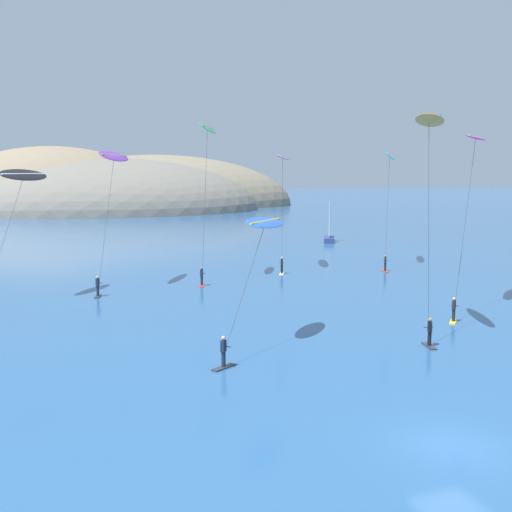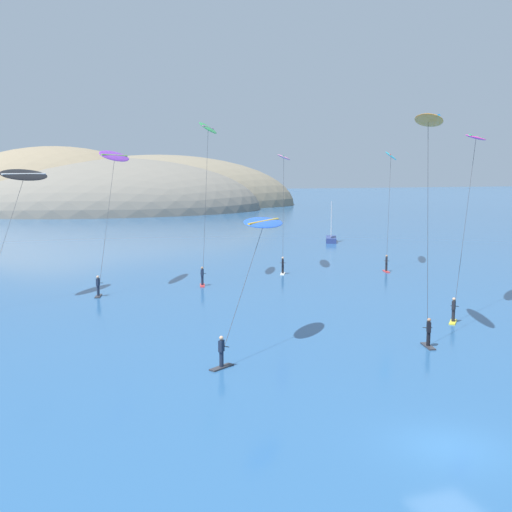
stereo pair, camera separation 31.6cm
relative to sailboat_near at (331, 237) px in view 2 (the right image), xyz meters
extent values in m
plane|color=#285689|center=(-25.19, -63.28, -0.64)|extent=(600.00, 600.00, 0.00)
ellipsoid|color=#7A705B|center=(-47.99, 94.57, -0.64)|extent=(74.16, 40.63, 22.04)
ellipsoid|color=slate|center=(-22.15, 79.28, -0.64)|extent=(75.98, 50.49, 26.13)
ellipsoid|color=#84755B|center=(-34.73, 83.09, -0.64)|extent=(58.35, 41.55, 31.63)
ellipsoid|color=#7A705B|center=(-7.20, 93.72, -0.64)|extent=(77.57, 40.12, 28.36)
cube|color=navy|center=(-0.13, -0.28, -0.29)|extent=(3.27, 4.95, 0.70)
cone|color=navy|center=(0.87, 1.90, -0.29)|extent=(1.50, 2.24, 0.67)
cylinder|color=#B2B2B7|center=(0.00, 0.00, 2.56)|extent=(0.12, 0.12, 5.00)
pyramid|color=white|center=(-0.38, -0.82, 2.38)|extent=(0.82, 1.67, 4.25)
cylinder|color=#A5A5AD|center=(-0.38, -0.82, 0.31)|extent=(0.82, 1.67, 0.08)
cube|color=#2D2D33|center=(-34.95, -30.03, -0.60)|extent=(0.74, 1.55, 0.08)
cylinder|color=#192338|center=(-34.95, -30.03, -0.16)|extent=(0.22, 0.22, 0.80)
cube|color=#192338|center=(-34.95, -30.03, 0.54)|extent=(0.34, 0.39, 0.60)
sphere|color=tan|center=(-34.95, -30.03, 0.96)|extent=(0.22, 0.22, 0.22)
cylinder|color=black|center=(-34.78, -29.72, 0.42)|extent=(0.50, 0.30, 0.04)
ellipsoid|color=purple|center=(-32.91, -26.35, 10.68)|extent=(3.98, 5.68, 1.08)
cylinder|color=#7ACC42|center=(-32.91, -26.35, 10.73)|extent=(2.78, 4.85, 0.16)
cylinder|color=#333338|center=(-33.84, -28.03, 5.50)|extent=(1.90, 3.41, 10.17)
cube|color=#2D2D33|center=(-30.61, -51.38, -0.60)|extent=(1.48, 1.14, 0.08)
cylinder|color=#192338|center=(-30.61, -51.38, -0.16)|extent=(0.22, 0.22, 0.80)
cube|color=#192338|center=(-30.61, -51.38, 0.54)|extent=(0.38, 0.39, 0.60)
sphere|color=tan|center=(-30.61, -51.38, 0.96)|extent=(0.22, 0.22, 0.22)
cylinder|color=black|center=(-30.37, -51.12, 0.42)|extent=(0.43, 0.40, 0.04)
ellipsoid|color=blue|center=(-26.86, -47.30, 6.50)|extent=(4.23, 4.40, 0.66)
cylinder|color=gold|center=(-26.86, -47.30, 6.55)|extent=(3.00, 3.24, 0.16)
cylinder|color=#333338|center=(-28.62, -49.21, 3.41)|extent=(3.54, 3.85, 5.99)
cube|color=silver|center=(-16.78, -24.35, -0.60)|extent=(1.01, 1.53, 0.08)
cylinder|color=black|center=(-16.78, -24.35, -0.16)|extent=(0.22, 0.22, 0.80)
cube|color=black|center=(-16.78, -24.35, 0.54)|extent=(0.31, 0.39, 0.60)
sphere|color=tan|center=(-16.78, -24.35, 0.96)|extent=(0.22, 0.22, 0.22)
cylinder|color=black|center=(-16.64, -24.03, 0.42)|extent=(0.52, 0.24, 0.04)
ellipsoid|color=pink|center=(-15.78, -21.90, 10.75)|extent=(3.49, 5.99, 0.70)
cylinder|color=#14895B|center=(-15.78, -21.90, 10.80)|extent=(2.26, 5.27, 0.16)
cylinder|color=#333338|center=(-16.21, -22.97, 5.54)|extent=(0.89, 2.16, 10.24)
cube|color=red|center=(-6.42, -26.39, -0.60)|extent=(0.79, 1.55, 0.08)
cylinder|color=black|center=(-6.42, -26.39, -0.16)|extent=(0.22, 0.22, 0.80)
cube|color=black|center=(-6.42, -26.39, 0.54)|extent=(0.35, 0.39, 0.60)
sphere|color=#9E7051|center=(-6.42, -26.39, 0.96)|extent=(0.22, 0.22, 0.22)
cylinder|color=black|center=(-6.23, -26.09, 0.42)|extent=(0.49, 0.33, 0.04)
ellipsoid|color=#23B2C6|center=(-4.02, -22.61, 10.96)|extent=(4.18, 5.59, 1.03)
cylinder|color=#DB4C38|center=(-4.02, -22.61, 11.01)|extent=(3.10, 4.76, 0.16)
cylinder|color=#333338|center=(-5.13, -24.35, 5.64)|extent=(2.25, 3.52, 10.45)
cube|color=red|center=(-25.82, -28.10, -0.60)|extent=(0.74, 1.55, 0.08)
cylinder|color=#192338|center=(-25.82, -28.10, -0.16)|extent=(0.22, 0.22, 0.80)
cube|color=#192338|center=(-25.82, -28.10, 0.54)|extent=(0.33, 0.39, 0.60)
sphere|color=#9E7051|center=(-25.82, -28.10, 0.96)|extent=(0.22, 0.22, 0.22)
cylinder|color=black|center=(-25.67, -27.79, 0.42)|extent=(0.51, 0.28, 0.04)
ellipsoid|color=green|center=(-24.39, -25.16, 13.26)|extent=(3.43, 5.08, 1.14)
cylinder|color=#D660B7|center=(-24.39, -25.16, 13.31)|extent=(2.21, 4.31, 0.16)
cylinder|color=#333338|center=(-25.03, -26.47, 6.79)|extent=(1.31, 2.66, 12.74)
cube|color=yellow|center=(-13.18, -46.79, -0.60)|extent=(1.29, 1.39, 0.08)
cylinder|color=black|center=(-13.18, -46.79, -0.16)|extent=(0.22, 0.22, 0.80)
cube|color=black|center=(-13.18, -46.79, 0.54)|extent=(0.39, 0.38, 0.60)
sphere|color=tan|center=(-13.18, -46.79, 0.96)|extent=(0.22, 0.22, 0.22)
cylinder|color=black|center=(-12.93, -46.56, 0.42)|extent=(0.40, 0.43, 0.04)
ellipsoid|color=#D62D9E|center=(-9.22, -43.15, 11.83)|extent=(4.64, 4.40, 0.51)
cylinder|color=#28D160|center=(-9.22, -43.15, 11.88)|extent=(3.75, 3.47, 0.16)
cylinder|color=#333338|center=(-11.07, -44.85, 6.07)|extent=(3.74, 3.44, 11.32)
cube|color=#2D2D33|center=(-18.19, -51.39, -0.60)|extent=(0.74, 1.55, 0.08)
cylinder|color=black|center=(-18.19, -51.39, -0.16)|extent=(0.22, 0.22, 0.80)
cube|color=black|center=(-18.19, -51.39, 0.54)|extent=(0.31, 0.39, 0.60)
sphere|color=#9E7051|center=(-18.19, -51.39, 0.96)|extent=(0.22, 0.22, 0.22)
cylinder|color=black|center=(-18.06, -51.07, 0.42)|extent=(0.52, 0.24, 0.04)
ellipsoid|color=orange|center=(-17.36, -49.33, 12.41)|extent=(3.36, 5.90, 0.80)
cylinder|color=#0F7FE5|center=(-17.36, -49.33, 12.46)|extent=(2.24, 5.22, 0.16)
cylinder|color=#333338|center=(-17.71, -50.20, 6.36)|extent=(0.73, 1.77, 11.89)
ellipsoid|color=black|center=(-40.16, -29.13, 9.14)|extent=(4.47, 5.16, 1.05)
cylinder|color=white|center=(-40.16, -29.13, 9.19)|extent=(3.24, 4.13, 0.16)
cylinder|color=#333338|center=(-41.61, -31.01, 4.73)|extent=(2.94, 3.80, 8.63)
camera|label=1|loc=(-39.54, -82.23, 9.56)|focal=45.00mm
camera|label=2|loc=(-39.24, -82.33, 9.56)|focal=45.00mm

